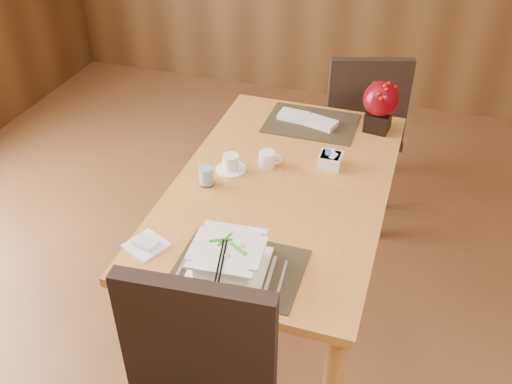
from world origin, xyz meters
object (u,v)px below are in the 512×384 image
(dining_table, at_px, (281,201))
(soup_setting, at_px, (228,259))
(coffee_cup, at_px, (231,164))
(creamer_jug, at_px, (267,159))
(sugar_caddy, at_px, (330,160))
(bread_plate, at_px, (146,245))
(far_chair, at_px, (361,121))
(water_glass, at_px, (206,169))
(berry_decor, at_px, (380,103))

(dining_table, relative_size, soup_setting, 5.12)
(soup_setting, xyz_separation_m, coffee_cup, (-0.21, 0.60, -0.02))
(creamer_jug, distance_m, sugar_caddy, 0.28)
(soup_setting, distance_m, creamer_jug, 0.69)
(soup_setting, relative_size, bread_plate, 2.20)
(far_chair, bearing_deg, creamer_jug, 54.29)
(water_glass, bearing_deg, soup_setting, -60.13)
(berry_decor, bearing_deg, water_glass, -132.12)
(water_glass, relative_size, far_chair, 0.16)
(soup_setting, xyz_separation_m, sugar_caddy, (0.20, 0.77, -0.02))
(creamer_jug, bearing_deg, bread_plate, -120.05)
(creamer_jug, bearing_deg, coffee_cup, -156.64)
(dining_table, distance_m, berry_decor, 0.72)
(dining_table, height_order, far_chair, far_chair)
(berry_decor, bearing_deg, dining_table, -118.66)
(sugar_caddy, bearing_deg, bread_plate, -125.96)
(bread_plate, bearing_deg, creamer_jug, 67.87)
(creamer_jug, bearing_deg, berry_decor, 40.34)
(soup_setting, relative_size, coffee_cup, 2.17)
(bread_plate, bearing_deg, soup_setting, -4.78)
(soup_setting, height_order, creamer_jug, soup_setting)
(soup_setting, height_order, water_glass, water_glass)
(water_glass, height_order, bread_plate, water_glass)
(soup_setting, height_order, berry_decor, berry_decor)
(water_glass, bearing_deg, coffee_cup, 64.99)
(soup_setting, distance_m, berry_decor, 1.22)
(creamer_jug, relative_size, berry_decor, 0.37)
(soup_setting, distance_m, bread_plate, 0.34)
(water_glass, bearing_deg, sugar_caddy, 32.43)
(dining_table, xyz_separation_m, berry_decor, (0.32, 0.59, 0.24))
(sugar_caddy, height_order, berry_decor, berry_decor)
(soup_setting, height_order, bread_plate, soup_setting)
(soup_setting, distance_m, water_glass, 0.54)
(berry_decor, height_order, far_chair, berry_decor)
(coffee_cup, distance_m, water_glass, 0.15)
(water_glass, relative_size, sugar_caddy, 1.54)
(soup_setting, distance_m, far_chair, 1.62)
(water_glass, xyz_separation_m, creamer_jug, (0.20, 0.22, -0.04))
(bread_plate, distance_m, far_chair, 1.67)
(coffee_cup, bearing_deg, dining_table, -7.09)
(water_glass, xyz_separation_m, bread_plate, (-0.07, -0.44, -0.07))
(far_chair, bearing_deg, water_glass, 48.47)
(sugar_caddy, bearing_deg, berry_decor, 68.67)
(dining_table, xyz_separation_m, water_glass, (-0.30, -0.10, 0.17))
(berry_decor, bearing_deg, soup_setting, -107.08)
(soup_setting, bearing_deg, sugar_caddy, 70.58)
(coffee_cup, distance_m, far_chair, 1.10)
(dining_table, distance_m, soup_setting, 0.59)
(soup_setting, bearing_deg, coffee_cup, 104.41)
(water_glass, distance_m, creamer_jug, 0.30)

